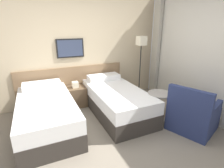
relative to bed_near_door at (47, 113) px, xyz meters
name	(u,v)px	position (x,y,z in m)	size (l,w,h in m)	color
ground_plane	(113,143)	(0.94, -0.97, -0.30)	(16.00, 16.00, 0.00)	slate
wall_headboard	(78,51)	(0.93, 1.04, 1.00)	(10.00, 0.10, 2.70)	#C6B28E
wall_window	(221,57)	(3.09, -1.12, 1.04)	(0.21, 4.48, 2.70)	white
bed_near_door	(47,113)	(0.00, 0.00, 0.00)	(0.99, 1.98, 0.71)	#332D28
bed_near_window	(116,100)	(1.47, 0.00, 0.00)	(0.99, 1.98, 0.71)	#332D28
nightstand	(76,96)	(0.73, 0.73, -0.05)	(0.46, 0.41, 0.62)	brown
floor_lamp	(141,48)	(2.43, 0.56, 1.03)	(0.24, 0.24, 1.64)	black
side_table	(159,101)	(2.16, -0.62, 0.11)	(0.49, 0.49, 0.58)	gray
armchair	(192,116)	(2.48, -1.20, -0.01)	(0.98, 0.97, 0.90)	navy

